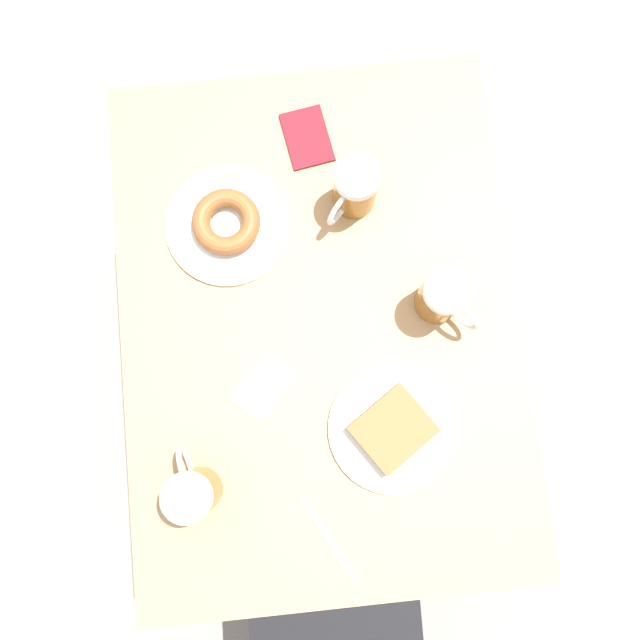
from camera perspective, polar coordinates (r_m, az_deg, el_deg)
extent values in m
plane|color=gray|center=(1.98, 0.00, -3.43)|extent=(8.00, 8.00, 0.00)
cube|color=tan|center=(1.24, 0.00, -0.25)|extent=(0.79, 1.07, 0.03)
cylinder|color=black|center=(1.78, 10.05, 14.97)|extent=(0.04, 0.04, 0.72)
cylinder|color=black|center=(1.78, -13.46, 12.63)|extent=(0.04, 0.04, 0.72)
cylinder|color=black|center=(1.68, 14.63, -17.84)|extent=(0.04, 0.04, 0.72)
cylinder|color=black|center=(1.67, -11.09, -20.57)|extent=(0.04, 0.04, 0.72)
cylinder|color=black|center=(1.81, 6.99, -21.36)|extent=(0.03, 0.03, 0.42)
cylinder|color=black|center=(1.81, -4.91, -22.17)|extent=(0.03, 0.03, 0.42)
cylinder|color=white|center=(1.22, 6.58, -9.85)|extent=(0.25, 0.25, 0.01)
cube|color=brown|center=(1.20, 6.69, -9.87)|extent=(0.18, 0.17, 0.03)
cylinder|color=white|center=(1.28, -8.43, 8.54)|extent=(0.25, 0.25, 0.01)
torus|color=brown|center=(1.26, -8.58, 8.86)|extent=(0.14, 0.14, 0.04)
cylinder|color=#8C5619|center=(1.20, 10.98, 2.04)|extent=(0.09, 0.09, 0.11)
cylinder|color=white|center=(1.14, 11.61, 2.66)|extent=(0.09, 0.09, 0.02)
torus|color=silver|center=(1.19, 12.78, 0.58)|extent=(0.06, 0.07, 0.08)
cylinder|color=#8C5619|center=(1.19, -11.40, -15.24)|extent=(0.09, 0.09, 0.11)
cylinder|color=white|center=(1.13, -12.08, -15.60)|extent=(0.09, 0.09, 0.02)
torus|color=silver|center=(1.18, -12.17, -13.05)|extent=(0.03, 0.08, 0.08)
cylinder|color=#8C5619|center=(1.24, 3.25, 11.83)|extent=(0.09, 0.09, 0.11)
cylinder|color=white|center=(1.18, 3.43, 12.96)|extent=(0.09, 0.09, 0.02)
torus|color=silver|center=(1.22, 1.93, 10.32)|extent=(0.06, 0.07, 0.08)
cube|color=white|center=(1.22, -5.25, -6.07)|extent=(0.14, 0.14, 0.00)
cube|color=silver|center=(1.23, 0.73, -19.30)|extent=(0.09, 0.17, 0.00)
cube|color=maroon|center=(1.34, -1.18, 16.34)|extent=(0.11, 0.14, 0.01)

